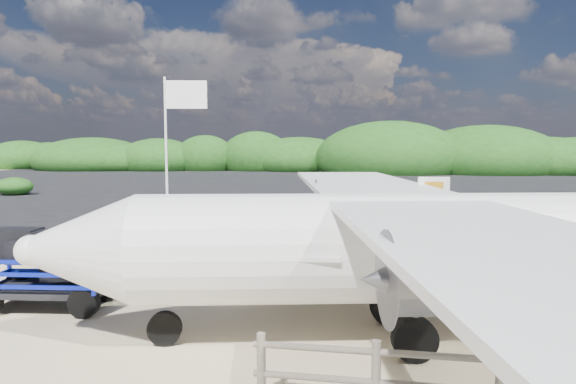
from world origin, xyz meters
name	(u,v)px	position (x,y,z in m)	size (l,w,h in m)	color
ground	(185,290)	(0.00, 0.00, 0.00)	(160.00, 160.00, 0.00)	beige
asphalt_apron	(320,187)	(0.00, 30.00, 0.00)	(90.00, 50.00, 0.04)	#B2B2B2
vegetation_band	(341,171)	(0.00, 55.00, 0.00)	(124.00, 8.00, 4.40)	#B2B2B2
baggage_cart	(50,308)	(-2.35, -1.75, 0.00)	(2.83, 1.62, 1.42)	#0B1AAB
flagpole	(169,282)	(-0.66, 0.62, 0.00)	(1.02, 0.43, 5.12)	white
signboard	(430,316)	(5.59, -0.89, 0.00)	(1.55, 0.15, 1.28)	#582019
crew_a	(161,234)	(-1.43, 1.92, 0.98)	(0.71, 0.47, 1.96)	#132449
crew_b	(319,238)	(2.87, 3.03, 0.82)	(0.79, 0.62, 1.63)	#132449
crew_c	(240,231)	(0.46, 3.35, 0.89)	(1.04, 0.43, 1.77)	#132449
aircraft_large	(528,201)	(13.74, 22.13, 0.00)	(16.88, 16.88, 5.06)	#B2B2B2
aircraft_small	(264,184)	(-5.28, 32.66, 0.00)	(7.21, 7.21, 2.60)	#B2B2B2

